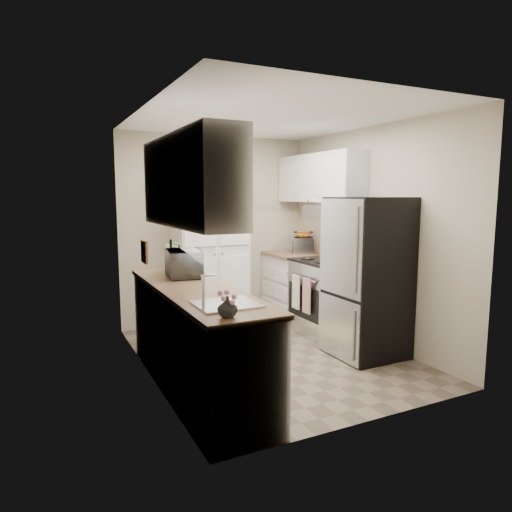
{
  "coord_description": "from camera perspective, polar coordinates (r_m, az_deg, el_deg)",
  "views": [
    {
      "loc": [
        -2.24,
        -4.18,
        1.73
      ],
      "look_at": [
        -0.11,
        0.15,
        1.07
      ],
      "focal_mm": 32.0,
      "sensor_mm": 36.0,
      "label": 1
    }
  ],
  "objects": [
    {
      "name": "kitchen_mat",
      "position": [
        5.45,
        -0.27,
        -10.71
      ],
      "size": [
        0.76,
        0.97,
        0.01
      ],
      "primitive_type": "cube",
      "rotation": [
        0.0,
        0.0,
        -0.3
      ],
      "color": "tan",
      "rests_on": "ground"
    },
    {
      "name": "pantry_cabinet",
      "position": [
        5.9,
        -5.78,
        0.6
      ],
      "size": [
        0.9,
        0.55,
        2.0
      ],
      "primitive_type": "cube",
      "color": "silver",
      "rests_on": "ground"
    },
    {
      "name": "refrigerator",
      "position": [
        5.01,
        13.76,
        -2.61
      ],
      "size": [
        0.7,
        0.72,
        1.7
      ],
      "primitive_type": "cube",
      "color": "#B7B7BC",
      "rests_on": "ground"
    },
    {
      "name": "fruit_basket",
      "position": [
        6.32,
        5.96,
        2.88
      ],
      "size": [
        0.34,
        0.34,
        0.12
      ],
      "primitive_type": null,
      "rotation": [
        0.0,
        0.0,
        -0.26
      ],
      "color": "orange",
      "rests_on": "toaster_oven"
    },
    {
      "name": "countertop_right",
      "position": [
        6.32,
        4.8,
        0.17
      ],
      "size": [
        0.63,
        0.83,
        0.04
      ],
      "primitive_type": "cube",
      "color": "#846647",
      "rests_on": "base_cabinet_right"
    },
    {
      "name": "microwave",
      "position": [
        4.56,
        -8.96,
        -0.92
      ],
      "size": [
        0.38,
        0.51,
        0.26
      ],
      "primitive_type": "imported",
      "rotation": [
        0.0,
        0.0,
        1.44
      ],
      "color": "silver",
      "rests_on": "countertop_left"
    },
    {
      "name": "countertop_left",
      "position": [
        4.04,
        -7.62,
        -4.2
      ],
      "size": [
        0.63,
        2.33,
        0.04
      ],
      "primitive_type": "cube",
      "color": "#846647",
      "rests_on": "base_cabinet_left"
    },
    {
      "name": "cutting_board",
      "position": [
        4.94,
        -9.95,
        -0.08
      ],
      "size": [
        0.09,
        0.23,
        0.3
      ],
      "primitive_type": "cube",
      "rotation": [
        0.0,
        0.0,
        0.3
      ],
      "color": "#4D7F3A",
      "rests_on": "countertop_left"
    },
    {
      "name": "electric_range",
      "position": [
        5.72,
        8.76,
        -4.99
      ],
      "size": [
        0.71,
        0.78,
        1.13
      ],
      "color": "#B7B7BC",
      "rests_on": "ground"
    },
    {
      "name": "base_cabinet_right",
      "position": [
        6.39,
        4.75,
        -3.92
      ],
      "size": [
        0.6,
        0.8,
        0.88
      ],
      "primitive_type": "cube",
      "color": "silver",
      "rests_on": "ground"
    },
    {
      "name": "toaster_oven",
      "position": [
        6.34,
        5.67,
        1.36
      ],
      "size": [
        0.43,
        0.47,
        0.22
      ],
      "primitive_type": "cube",
      "rotation": [
        0.0,
        0.0,
        -0.43
      ],
      "color": "#B3B2B8",
      "rests_on": "countertop_right"
    },
    {
      "name": "ground",
      "position": [
        5.05,
        1.92,
        -12.32
      ],
      "size": [
        3.2,
        3.2,
        0.0
      ],
      "primitive_type": "plane",
      "color": "#7A6B56",
      "rests_on": "ground"
    },
    {
      "name": "flower_vase",
      "position": [
        3.04,
        -3.59,
        -6.37
      ],
      "size": [
        0.14,
        0.14,
        0.14
      ],
      "primitive_type": "imported",
      "rotation": [
        0.0,
        0.0,
        -0.07
      ],
      "color": "silver",
      "rests_on": "countertop_left"
    },
    {
      "name": "wine_bottle",
      "position": [
        4.84,
        -10.58,
        -0.15
      ],
      "size": [
        0.08,
        0.08,
        0.31
      ],
      "primitive_type": "cylinder",
      "color": "black",
      "rests_on": "countertop_left"
    },
    {
      "name": "room_shell",
      "position": [
        4.72,
        1.87,
        6.48
      ],
      "size": [
        2.64,
        3.24,
        2.52
      ],
      "color": "beige",
      "rests_on": "ground"
    },
    {
      "name": "base_cabinet_left",
      "position": [
        4.16,
        -7.51,
        -10.41
      ],
      "size": [
        0.6,
        2.3,
        0.88
      ],
      "primitive_type": "cube",
      "color": "silver",
      "rests_on": "ground"
    }
  ]
}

